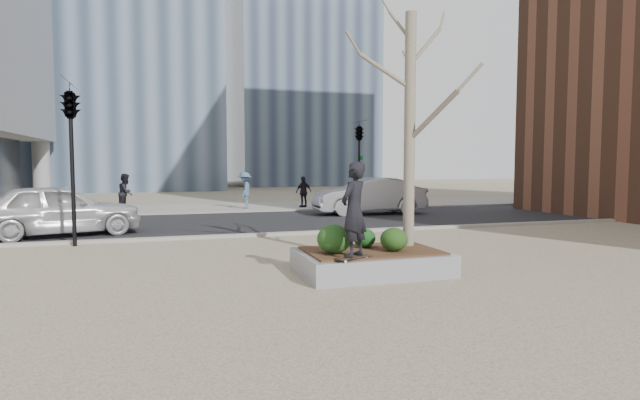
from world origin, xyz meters
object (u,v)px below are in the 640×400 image
object	(u,v)px
planter	(371,262)
skateboarder	(354,209)
police_car	(59,210)
skateboard	(354,259)

from	to	relation	value
planter	skateboarder	distance (m)	1.60
police_car	skateboarder	bearing A→B (deg)	-158.03
planter	skateboard	world-z (taller)	skateboard
skateboard	police_car	bearing A→B (deg)	107.99
skateboard	police_car	xyz separation A→B (m)	(-6.59, 8.62, 0.36)
planter	skateboarder	bearing A→B (deg)	-131.05
skateboarder	skateboard	bearing A→B (deg)	141.10
skateboard	police_car	distance (m)	10.86
skateboard	skateboarder	distance (m)	0.93
planter	police_car	bearing A→B (deg)	133.05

